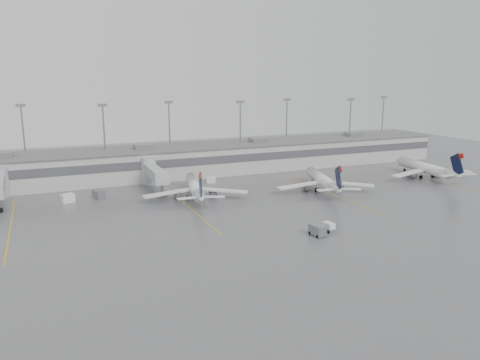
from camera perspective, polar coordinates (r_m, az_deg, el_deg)
name	(u,v)px	position (r m, az deg, el deg)	size (l,w,h in m)	color
ground	(318,230)	(88.07, 9.53, -6.00)	(260.00, 260.00, 0.00)	#57575A
terminal	(212,158)	(137.90, -3.46, 2.69)	(152.00, 17.00, 9.45)	#ACACA7
light_masts	(205,129)	(142.19, -4.29, 6.17)	(142.40, 8.00, 20.60)	gray
jet_bridge_right	(152,172)	(120.79, -10.65, 0.93)	(4.00, 17.20, 7.00)	#9FA1A4
stand_markings	(262,199)	(108.13, 2.69, -2.33)	(105.25, 40.00, 0.01)	#DB9D0C
jet_mid_left	(195,187)	(108.24, -5.47, -0.88)	(23.69, 26.83, 8.78)	white
jet_mid_right	(323,180)	(116.53, 10.12, -0.04)	(23.43, 26.64, 8.84)	white
jet_far_right	(426,168)	(139.55, 21.78, 1.36)	(24.94, 28.11, 9.11)	white
baggage_tug	(329,228)	(87.37, 10.75, -5.76)	(1.96, 2.77, 1.67)	white
baggage_cart	(317,230)	(84.62, 9.40, -6.05)	(2.09, 3.22, 1.95)	slate
gse_uld_a	(68,198)	(111.86, -20.27, -2.09)	(2.76, 1.84, 1.95)	white
gse_uld_b	(211,180)	(124.58, -3.58, 0.05)	(2.35, 1.57, 1.66)	white
gse_uld_c	(317,176)	(130.30, 9.36, 0.49)	(2.50, 1.67, 1.77)	white
gse_loader	(99,194)	(113.23, -16.85, -1.69)	(1.92, 3.07, 1.92)	slate
cone_b	(165,194)	(112.44, -9.09, -1.69)	(0.50, 0.50, 0.79)	#E14904
cone_c	(296,181)	(125.23, 6.82, -0.16)	(0.49, 0.49, 0.79)	#E14904
cone_d	(374,172)	(141.86, 15.99, 0.92)	(0.43, 0.43, 0.68)	#E14904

